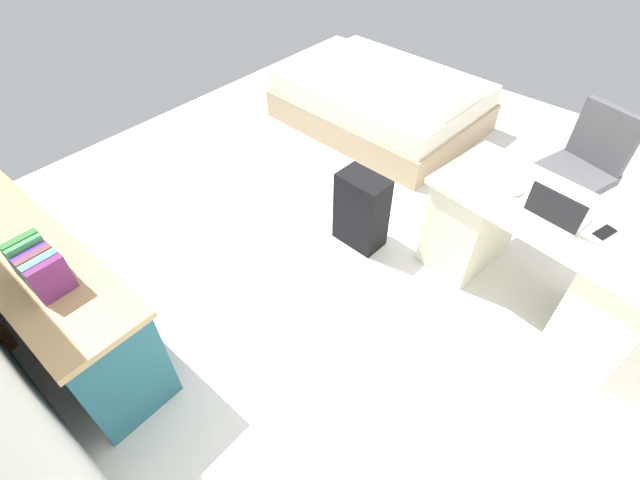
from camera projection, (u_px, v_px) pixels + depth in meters
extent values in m
plane|color=silver|center=(387.00, 237.00, 3.56)|extent=(5.85, 5.85, 0.00)
cube|color=beige|center=(558.00, 214.00, 2.65)|extent=(1.52, 0.85, 0.04)
cube|color=beige|center=(614.00, 304.00, 2.65)|extent=(0.48, 0.64, 0.70)
cube|color=beige|center=(472.00, 219.00, 3.18)|extent=(0.48, 0.64, 0.70)
cylinder|color=black|center=(551.00, 220.00, 3.67)|extent=(0.52, 0.52, 0.04)
cylinder|color=black|center=(560.00, 201.00, 3.54)|extent=(0.06, 0.06, 0.42)
cube|color=#4C4C51|center=(573.00, 175.00, 3.36)|extent=(0.57, 0.57, 0.08)
cube|color=#4C4C51|center=(605.00, 137.00, 3.26)|extent=(0.44, 0.19, 0.44)
cube|color=#235B6B|center=(49.00, 295.00, 2.70)|extent=(1.76, 0.44, 0.70)
cube|color=tan|center=(20.00, 252.00, 2.44)|extent=(1.80, 0.48, 0.04)
cube|color=#1E4E5B|center=(128.00, 323.00, 2.75)|extent=(0.67, 0.01, 0.24)
cube|color=#1E4E5B|center=(63.00, 260.00, 3.12)|extent=(0.67, 0.01, 0.24)
cube|color=tan|center=(380.00, 110.00, 4.69)|extent=(1.96, 1.49, 0.28)
cube|color=silver|center=(382.00, 88.00, 4.52)|extent=(1.90, 1.42, 0.20)
cube|color=white|center=(443.00, 96.00, 4.09)|extent=(0.51, 0.70, 0.10)
cube|color=black|center=(361.00, 211.00, 3.33)|extent=(0.37, 0.24, 0.59)
cube|color=#B7B7BC|center=(558.00, 214.00, 2.62)|extent=(0.34, 0.26, 0.02)
cube|color=black|center=(555.00, 208.00, 2.50)|extent=(0.31, 0.05, 0.19)
ellipsoid|color=white|center=(518.00, 192.00, 2.75)|extent=(0.07, 0.11, 0.03)
cube|color=black|center=(605.00, 232.00, 2.51)|extent=(0.10, 0.15, 0.01)
cube|color=#6B2864|center=(52.00, 280.00, 2.14)|extent=(0.04, 0.17, 0.21)
cube|color=teal|center=(48.00, 275.00, 2.16)|extent=(0.04, 0.17, 0.21)
cube|color=#7BA453|center=(45.00, 272.00, 2.18)|extent=(0.02, 0.17, 0.19)
cube|color=brown|center=(41.00, 268.00, 2.20)|extent=(0.04, 0.17, 0.20)
cube|color=#5929B5|center=(37.00, 265.00, 2.22)|extent=(0.03, 0.17, 0.19)
cube|color=#45AB5A|center=(32.00, 259.00, 2.23)|extent=(0.03, 0.17, 0.22)
cube|color=#336E33|center=(28.00, 255.00, 2.25)|extent=(0.04, 0.17, 0.22)
cube|color=#47346E|center=(26.00, 253.00, 2.28)|extent=(0.03, 0.17, 0.19)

